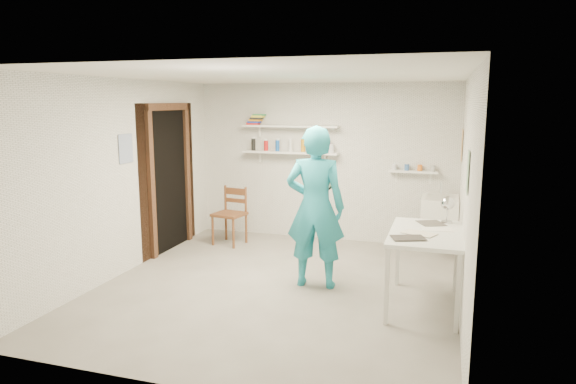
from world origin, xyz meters
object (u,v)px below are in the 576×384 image
(belfast_sink, at_px, (440,208))
(wooden_chair, at_px, (229,214))
(work_table, at_px, (424,269))
(desk_lamp, at_px, (448,203))
(man, at_px, (315,207))
(wall_clock, at_px, (322,178))

(belfast_sink, xyz_separation_m, wooden_chair, (-3.01, -0.20, -0.24))
(work_table, distance_m, desk_lamp, 0.81)
(wooden_chair, bearing_deg, desk_lamp, -9.41)
(man, bearing_deg, wall_clock, -99.42)
(wall_clock, distance_m, wooden_chair, 2.16)
(belfast_sink, height_order, wall_clock, wall_clock)
(work_table, bearing_deg, desk_lamp, 67.58)
(belfast_sink, distance_m, desk_lamp, 1.36)
(man, height_order, wooden_chair, man)
(belfast_sink, bearing_deg, wooden_chair, -176.25)
(belfast_sink, xyz_separation_m, work_table, (-0.11, -1.80, -0.30))
(desk_lamp, bearing_deg, work_table, -112.42)
(wooden_chair, xyz_separation_m, desk_lamp, (3.10, -1.12, 0.57))
(wooden_chair, bearing_deg, belfast_sink, 14.16)
(belfast_sink, height_order, man, man)
(wooden_chair, distance_m, work_table, 3.31)
(wooden_chair, relative_size, work_table, 0.76)
(wall_clock, xyz_separation_m, wooden_chair, (-1.68, 1.11, -0.78))
(work_table, relative_size, desk_lamp, 8.00)
(wooden_chair, relative_size, desk_lamp, 6.08)
(wall_clock, bearing_deg, wooden_chair, 141.75)
(man, height_order, desk_lamp, man)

